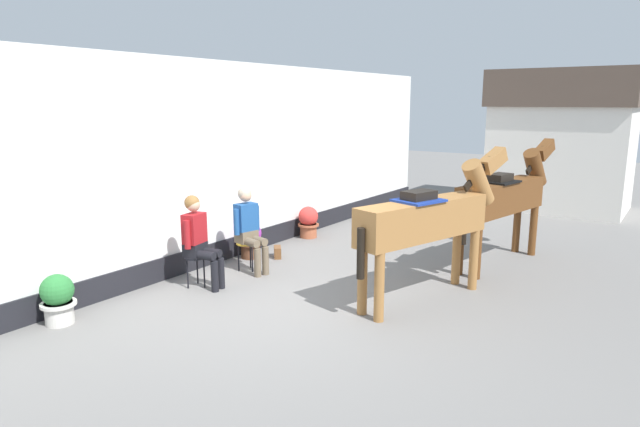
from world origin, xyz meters
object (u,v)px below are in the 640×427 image
(saddled_horse_near, at_px, (429,218))
(satchel_bag, at_px, (278,252))
(flower_planter_nearest, at_px, (58,298))
(flower_planter_farthest, at_px, (308,221))
(flower_planter_inner_far, at_px, (250,239))
(saddled_horse_far, at_px, (505,196))
(seated_visitor_near, at_px, (198,237))
(seated_visitor_far, at_px, (249,225))

(saddled_horse_near, relative_size, satchel_bag, 10.38)
(flower_planter_nearest, distance_m, flower_planter_farthest, 5.36)
(saddled_horse_near, distance_m, flower_planter_inner_far, 3.52)
(flower_planter_nearest, xyz_separation_m, satchel_bag, (0.39, 3.85, -0.23))
(saddled_horse_far, bearing_deg, flower_planter_farthest, -173.38)
(seated_visitor_near, relative_size, flower_planter_nearest, 2.17)
(saddled_horse_near, bearing_deg, saddled_horse_far, 81.85)
(seated_visitor_far, height_order, saddled_horse_far, saddled_horse_far)
(seated_visitor_near, height_order, flower_planter_inner_far, seated_visitor_near)
(seated_visitor_near, xyz_separation_m, satchel_bag, (-0.04, 1.89, -0.68))
(flower_planter_farthest, xyz_separation_m, satchel_bag, (0.41, -1.51, -0.23))
(saddled_horse_far, height_order, flower_planter_inner_far, saddled_horse_far)
(flower_planter_inner_far, bearing_deg, satchel_bag, 35.20)
(saddled_horse_far, height_order, flower_planter_farthest, saddled_horse_far)
(seated_visitor_far, height_order, flower_planter_inner_far, seated_visitor_far)
(satchel_bag, bearing_deg, saddled_horse_near, -138.98)
(flower_planter_nearest, bearing_deg, seated_visitor_far, 80.09)
(seated_visitor_far, bearing_deg, flower_planter_farthest, 102.57)
(seated_visitor_far, distance_m, saddled_horse_far, 4.32)
(seated_visitor_near, relative_size, flower_planter_inner_far, 2.17)
(seated_visitor_far, bearing_deg, saddled_horse_near, 8.97)
(flower_planter_nearest, distance_m, flower_planter_inner_far, 3.57)
(flower_planter_inner_far, height_order, flower_planter_farthest, same)
(saddled_horse_far, bearing_deg, seated_visitor_near, -130.97)
(seated_visitor_near, height_order, flower_planter_nearest, seated_visitor_near)
(seated_visitor_far, xyz_separation_m, saddled_horse_far, (3.24, 2.83, 0.38))
(seated_visitor_near, xyz_separation_m, saddled_horse_near, (2.99, 1.46, 0.38))
(seated_visitor_near, height_order, satchel_bag, seated_visitor_near)
(saddled_horse_near, bearing_deg, flower_planter_nearest, -134.99)
(seated_visitor_far, distance_m, flower_planter_farthest, 2.49)
(flower_planter_inner_far, bearing_deg, saddled_horse_near, -2.50)
(seated_visitor_near, bearing_deg, saddled_horse_far, 49.03)
(saddled_horse_near, height_order, flower_planter_inner_far, saddled_horse_near)
(flower_planter_farthest, bearing_deg, flower_planter_inner_far, -89.45)
(flower_planter_nearest, height_order, flower_planter_farthest, same)
(saddled_horse_near, bearing_deg, flower_planter_farthest, 150.61)
(saddled_horse_far, bearing_deg, seated_visitor_far, -138.87)
(seated_visitor_near, distance_m, flower_planter_farthest, 3.45)
(saddled_horse_far, distance_m, flower_planter_farthest, 3.89)
(saddled_horse_far, bearing_deg, satchel_bag, -149.95)
(seated_visitor_far, xyz_separation_m, saddled_horse_near, (2.90, 0.46, 0.38))
(satchel_bag, bearing_deg, saddled_horse_far, -100.95)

